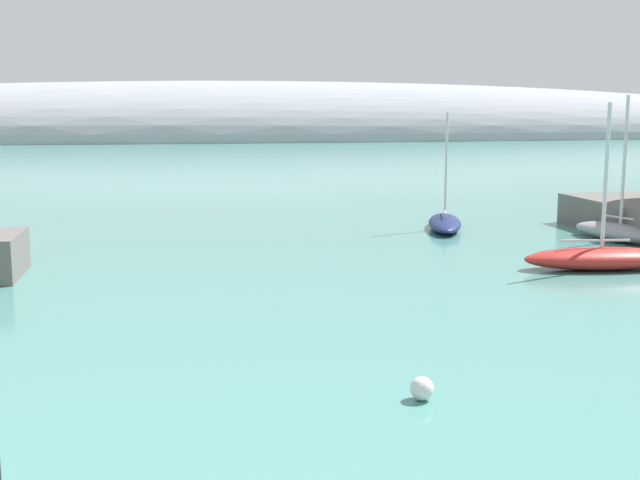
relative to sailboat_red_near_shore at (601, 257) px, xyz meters
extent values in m
ellipsoid|color=#999EA8|center=(4.60, 171.19, -0.58)|extent=(349.17, 53.28, 28.96)
ellipsoid|color=red|center=(0.00, 0.00, -0.05)|extent=(7.79, 3.18, 1.06)
cylinder|color=silver|center=(0.00, 0.00, 3.91)|extent=(0.19, 0.19, 6.86)
cube|color=silver|center=(-0.34, 0.04, 0.83)|extent=(3.40, 0.48, 0.10)
ellipsoid|color=navy|center=(-2.90, 13.84, -0.17)|extent=(4.28, 7.83, 0.82)
cylinder|color=silver|center=(-2.90, 13.84, 3.54)|extent=(0.16, 0.16, 6.60)
cube|color=silver|center=(-2.79, 14.17, 0.59)|extent=(1.15, 3.27, 0.10)
ellipsoid|color=gray|center=(5.53, 7.46, -0.07)|extent=(4.11, 6.92, 1.03)
cylinder|color=silver|center=(5.53, 7.46, 4.13)|extent=(0.19, 0.19, 7.36)
cube|color=silver|center=(5.62, 7.17, 0.80)|extent=(0.94, 2.84, 0.10)
sphere|color=silver|center=(-14.01, -15.21, -0.26)|extent=(0.64, 0.64, 0.64)
camera|label=1|loc=(-20.61, -34.74, 7.05)|focal=45.39mm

